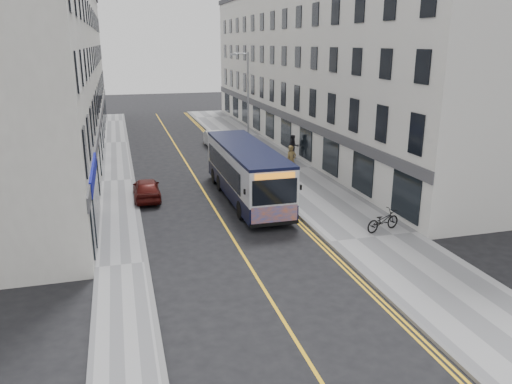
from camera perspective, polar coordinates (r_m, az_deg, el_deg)
ground at (r=22.49m, az=-2.34°, el=-5.85°), size 140.00×140.00×0.00m
pavement_east at (r=35.10m, az=3.12°, el=2.57°), size 4.50×64.00×0.12m
pavement_west at (r=33.36m, az=-15.54°, el=1.22°), size 2.00×64.00×0.12m
kerb_east at (r=34.46m, az=-0.43°, el=2.34°), size 0.18×64.00×0.13m
kerb_west at (r=33.36m, az=-13.82°, el=1.36°), size 0.18×64.00×0.13m
road_centre_line at (r=33.70m, az=-7.02°, el=1.77°), size 0.12×64.00×0.01m
road_dbl_yellow_inner at (r=34.37m, az=-1.16°, el=2.19°), size 0.10×64.00×0.01m
road_dbl_yellow_outer at (r=34.42m, az=-0.84°, el=2.21°), size 0.10×64.00×0.01m
terrace_east at (r=44.34m, az=6.09°, el=13.88°), size 6.00×46.00×13.00m
terrace_west at (r=41.52m, az=-22.02°, el=12.61°), size 6.00×46.00×13.00m
streetlamp at (r=35.61m, az=-1.03°, el=9.88°), size 1.32×0.18×8.00m
city_bus at (r=28.15m, az=-1.13°, el=2.46°), size 2.49×10.67×3.10m
bicycle at (r=24.15m, az=14.30°, el=-3.17°), size 2.03×1.17×1.01m
pedestrian_near at (r=33.31m, az=4.05°, el=3.64°), size 0.80×0.60×1.99m
pedestrian_far at (r=38.06m, az=4.29°, el=5.16°), size 0.89×0.69×1.82m
car_white at (r=43.11m, az=-4.74°, el=6.02°), size 1.41×4.02×1.32m
car_maroon at (r=29.09m, az=-12.40°, el=0.36°), size 1.53×3.72×1.26m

